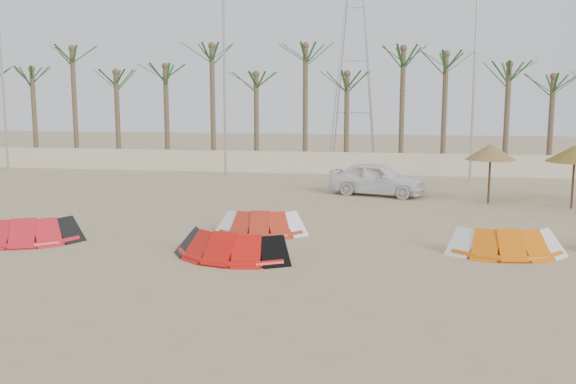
% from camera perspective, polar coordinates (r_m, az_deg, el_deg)
% --- Properties ---
extents(ground, '(120.00, 120.00, 0.00)m').
position_cam_1_polar(ground, '(17.60, -3.15, -7.14)').
color(ground, tan).
rests_on(ground, ground).
extents(boundary_wall, '(60.00, 0.30, 1.30)m').
position_cam_1_polar(boundary_wall, '(38.92, 3.77, 2.60)').
color(boundary_wall, beige).
rests_on(boundary_wall, ground).
extents(palm_line, '(52.00, 4.00, 7.70)m').
position_cam_1_polar(palm_line, '(40.17, 5.02, 11.06)').
color(palm_line, brown).
rests_on(palm_line, ground).
extents(lamp_a, '(1.25, 0.14, 11.00)m').
position_cam_1_polar(lamp_a, '(43.50, -24.02, 9.27)').
color(lamp_a, '#A5A8AD').
rests_on(lamp_a, ground).
extents(lamp_b, '(1.25, 0.14, 11.00)m').
position_cam_1_polar(lamp_b, '(37.78, -5.64, 10.17)').
color(lamp_b, '#A5A8AD').
rests_on(lamp_b, ground).
extents(lamp_c, '(1.25, 0.14, 11.00)m').
position_cam_1_polar(lamp_c, '(36.80, 16.29, 9.90)').
color(lamp_c, '#A5A8AD').
rests_on(lamp_c, ground).
extents(pylon, '(3.00, 3.00, 14.00)m').
position_cam_1_polar(pylon, '(44.86, 5.76, 2.56)').
color(pylon, '#A5A8AD').
rests_on(pylon, ground).
extents(kite_red_left, '(3.78, 2.51, 0.90)m').
position_cam_1_polar(kite_red_left, '(22.72, -21.87, -3.04)').
color(kite_red_left, red).
rests_on(kite_red_left, ground).
extents(kite_red_mid, '(3.87, 2.32, 0.90)m').
position_cam_1_polar(kite_red_mid, '(19.18, -4.94, -4.53)').
color(kite_red_mid, red).
rests_on(kite_red_mid, ground).
extents(kite_red_right, '(3.15, 1.76, 0.90)m').
position_cam_1_polar(kite_red_right, '(22.30, -2.26, -2.62)').
color(kite_red_right, '#B52C16').
rests_on(kite_red_right, ground).
extents(kite_orange, '(3.47, 1.78, 0.90)m').
position_cam_1_polar(kite_orange, '(20.62, 18.72, -4.03)').
color(kite_orange, '#DF6209').
rests_on(kite_orange, ground).
extents(parasol_left, '(2.19, 2.19, 2.64)m').
position_cam_1_polar(parasol_left, '(29.45, 17.57, 3.42)').
color(parasol_left, '#4C331E').
rests_on(parasol_left, ground).
extents(parasol_mid, '(2.34, 2.34, 2.68)m').
position_cam_1_polar(parasol_mid, '(29.35, 24.14, 3.13)').
color(parasol_mid, '#4C331E').
rests_on(parasol_mid, ground).
extents(car, '(4.93, 3.10, 1.56)m').
position_cam_1_polar(car, '(30.86, 7.95, 1.17)').
color(car, white).
rests_on(car, ground).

